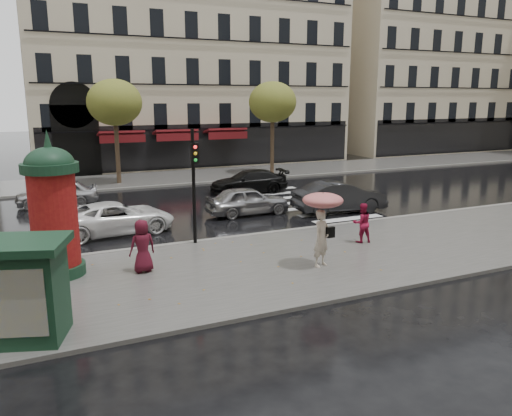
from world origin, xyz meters
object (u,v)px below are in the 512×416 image
morris_column (53,207)px  car_black (249,182)px  man_burgundy (142,246)px  car_far_silver (57,193)px  woman_umbrella (322,217)px  car_darkgrey (339,197)px  car_silver (247,200)px  car_white (116,218)px  woman_red (362,223)px  traffic_light (194,175)px  newsstand (24,289)px

morris_column → car_black: (11.08, 10.77, -1.58)m
man_burgundy → car_far_silver: 12.37m
woman_umbrella → car_darkgrey: (5.28, 6.88, -1.00)m
car_silver → car_white: car_silver is taller
woman_red → traffic_light: bearing=-13.6°
newsstand → car_darkgrey: bearing=31.1°
car_darkgrey → car_far_silver: 14.37m
car_darkgrey → newsstand: bearing=125.8°
car_silver → car_far_silver: bearing=53.8°
morris_column → car_white: bearing=61.8°
woman_umbrella → morris_column: bearing=161.2°
man_burgundy → car_darkgrey: 11.76m
car_silver → car_far_silver: (-8.14, 5.85, 0.00)m
man_burgundy → car_black: size_ratio=0.36×
morris_column → car_black: size_ratio=0.97×
newsstand → car_white: 9.48m
traffic_light → car_silver: (3.87, 4.03, -2.00)m
car_silver → car_darkgrey: 4.51m
traffic_light → car_black: 11.30m
woman_red → man_burgundy: size_ratio=0.90×
traffic_light → car_white: (-2.39, 3.12, -2.03)m
woman_red → newsstand: 11.94m
woman_red → car_far_silver: (-10.00, 12.34, -0.19)m
traffic_light → car_darkgrey: size_ratio=0.93×
newsstand → car_black: bearing=51.4°
morris_column → newsstand: (-0.87, -4.18, -0.94)m
car_darkgrey → traffic_light: bearing=112.9°
car_white → morris_column: bearing=146.5°
woman_umbrella → newsstand: 8.79m
car_white → newsstand: bearing=153.8°
woman_umbrella → car_black: size_ratio=0.54×
man_burgundy → car_darkgrey: size_ratio=0.37×
woman_red → car_black: woman_red is taller
woman_umbrella → car_far_silver: bearing=117.0°
woman_umbrella → newsstand: (-8.65, -1.54, -0.46)m
car_silver → car_white: size_ratio=0.85×
woman_red → car_darkgrey: (2.45, 5.15, -0.12)m
car_darkgrey → car_white: size_ratio=0.97×
woman_umbrella → car_silver: woman_umbrella is taller
car_silver → car_white: bearing=97.8°
traffic_light → car_white: 4.43m
woman_umbrella → car_darkgrey: size_ratio=0.54×
car_silver → car_white: 6.32m
newsstand → car_black: 19.15m
car_white → car_far_silver: size_ratio=1.18×
morris_column → traffic_light: size_ratio=1.05×
morris_column → car_white: morris_column is taller
newsstand → car_far_silver: 15.69m
newsstand → car_black: size_ratio=0.51×
car_white → car_black: 10.54m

